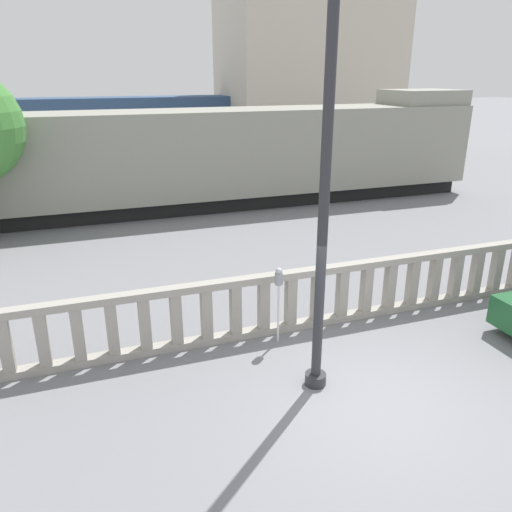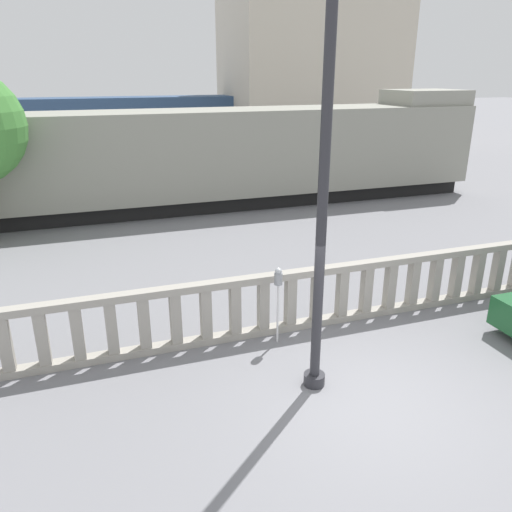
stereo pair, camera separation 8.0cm
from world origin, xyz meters
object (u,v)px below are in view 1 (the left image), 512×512
object	(u,v)px
lamppost	(324,198)
parking_meter	(279,284)
train_near	(116,163)
train_far	(171,120)

from	to	relation	value
lamppost	parking_meter	bearing A→B (deg)	92.84
train_near	parking_meter	bearing A→B (deg)	-78.97
lamppost	train_far	xyz separation A→B (m)	(3.07, 29.70, -1.45)
lamppost	train_far	size ratio (longest dim) A/B	0.29
parking_meter	train_far	distance (m)	28.35
lamppost	parking_meter	distance (m)	2.51
train_far	train_near	bearing A→B (deg)	-106.50
lamppost	train_near	xyz separation A→B (m)	(-2.14, 12.12, -1.32)
parking_meter	lamppost	bearing A→B (deg)	-87.16
parking_meter	train_near	size ratio (longest dim) A/B	0.05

